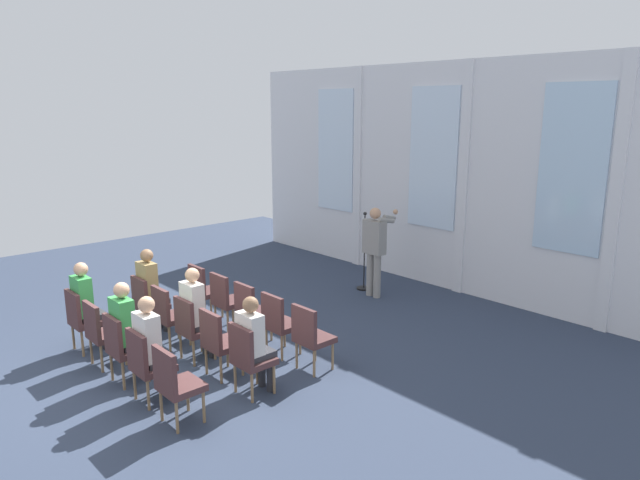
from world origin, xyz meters
TOP-DOWN VIEW (x-y plane):
  - ground_plane at (0.00, 0.00)m, footprint 16.38×16.38m
  - rear_partition at (0.03, 6.29)m, footprint 10.28×0.14m
  - speaker at (-0.21, 4.83)m, footprint 0.52×0.69m
  - mic_stand at (-0.63, 5.01)m, footprint 0.28×0.28m
  - chair_r0_c0 at (-1.37, 1.82)m, footprint 0.46×0.44m
  - chair_r0_c1 at (-0.69, 1.82)m, footprint 0.46×0.44m
  - chair_r0_c2 at (0.00, 1.82)m, footprint 0.46×0.44m
  - chair_r0_c3 at (0.69, 1.82)m, footprint 0.46×0.44m
  - chair_r0_c4 at (1.37, 1.82)m, footprint 0.46×0.44m
  - chair_r1_c0 at (-1.37, 0.80)m, footprint 0.46×0.44m
  - audience_r1_c0 at (-1.37, 0.88)m, footprint 0.36×0.39m
  - chair_r1_c1 at (-0.69, 0.80)m, footprint 0.46×0.44m
  - chair_r1_c2 at (0.00, 0.80)m, footprint 0.46×0.44m
  - audience_r1_c2 at (0.00, 0.88)m, footprint 0.36×0.39m
  - chair_r1_c3 at (0.69, 0.80)m, footprint 0.46×0.44m
  - chair_r1_c4 at (1.37, 0.80)m, footprint 0.46×0.44m
  - audience_r1_c4 at (1.37, 0.88)m, footprint 0.36×0.39m
  - chair_r2_c0 at (-1.37, -0.22)m, footprint 0.46×0.44m
  - audience_r2_c0 at (-1.37, -0.14)m, footprint 0.36×0.39m
  - chair_r2_c1 at (-0.69, -0.22)m, footprint 0.46×0.44m
  - chair_r2_c2 at (0.00, -0.22)m, footprint 0.46×0.44m
  - audience_r2_c2 at (0.00, -0.14)m, footprint 0.36×0.39m
  - chair_r2_c3 at (0.69, -0.22)m, footprint 0.46×0.44m
  - audience_r2_c3 at (0.69, -0.14)m, footprint 0.36×0.39m
  - chair_r2_c4 at (1.37, -0.22)m, footprint 0.46×0.44m

SIDE VIEW (x-z plane):
  - ground_plane at x=0.00m, z-range 0.00..0.00m
  - mic_stand at x=-0.63m, z-range -0.44..1.11m
  - chair_r0_c0 at x=-1.37m, z-range 0.06..1.00m
  - chair_r0_c1 at x=-0.69m, z-range 0.06..1.00m
  - chair_r0_c2 at x=0.00m, z-range 0.06..1.00m
  - chair_r0_c3 at x=0.69m, z-range 0.06..1.00m
  - chair_r0_c4 at x=1.37m, z-range 0.06..1.00m
  - chair_r1_c0 at x=-1.37m, z-range 0.06..1.00m
  - chair_r1_c1 at x=-0.69m, z-range 0.06..1.00m
  - chair_r1_c2 at x=0.00m, z-range 0.06..1.00m
  - chair_r1_c3 at x=0.69m, z-range 0.06..1.00m
  - chair_r1_c4 at x=1.37m, z-range 0.06..1.00m
  - chair_r2_c0 at x=-1.37m, z-range 0.06..1.00m
  - chair_r2_c1 at x=-0.69m, z-range 0.06..1.00m
  - chair_r2_c2 at x=0.00m, z-range 0.06..1.00m
  - chair_r2_c3 at x=0.69m, z-range 0.06..1.00m
  - chair_r2_c4 at x=1.37m, z-range 0.06..1.00m
  - audience_r1_c4 at x=1.37m, z-range 0.07..1.36m
  - audience_r2_c3 at x=0.69m, z-range 0.07..1.42m
  - audience_r2_c0 at x=-1.37m, z-range 0.07..1.42m
  - audience_r1_c2 at x=0.00m, z-range 0.07..1.43m
  - audience_r2_c2 at x=0.00m, z-range 0.07..1.44m
  - audience_r1_c0 at x=-1.37m, z-range 0.07..1.45m
  - speaker at x=-0.21m, z-range 0.14..1.85m
  - rear_partition at x=0.03m, z-range 0.03..4.40m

